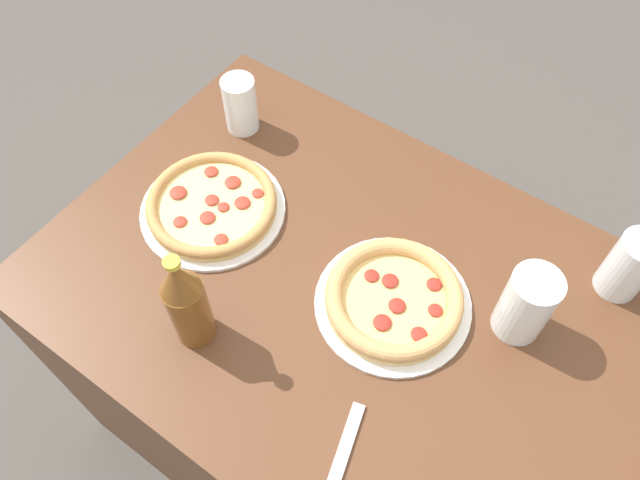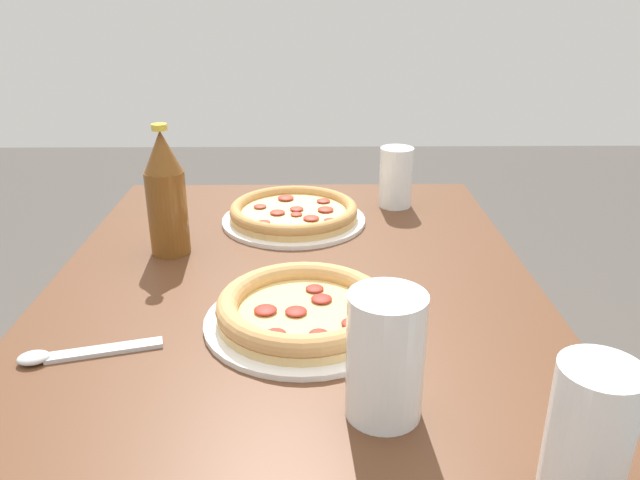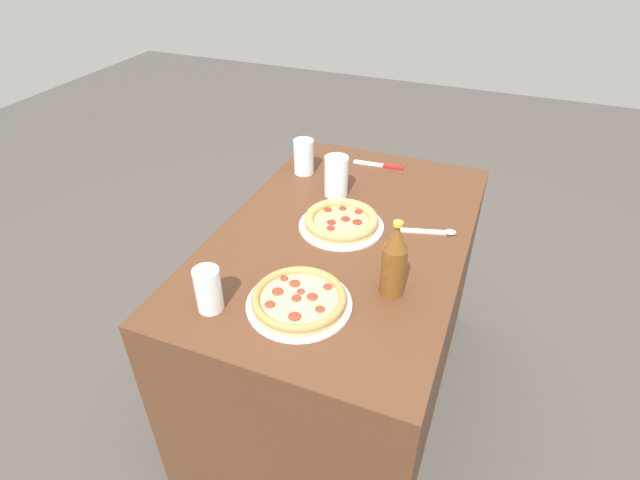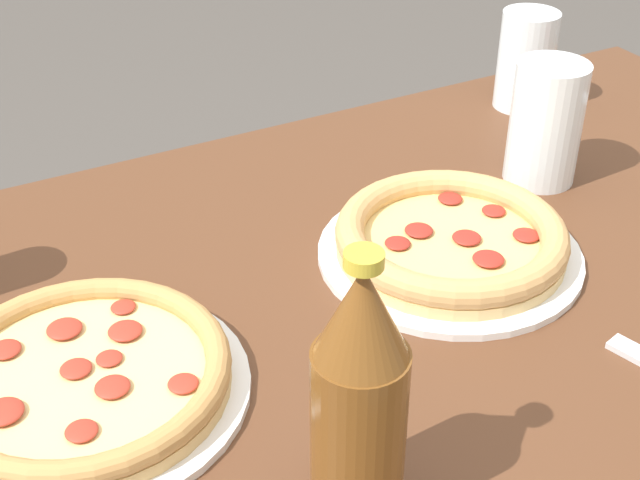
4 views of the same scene
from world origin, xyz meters
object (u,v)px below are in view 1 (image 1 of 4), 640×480
Objects in this scene: pizza_veggie at (394,299)px; pizza_pepperoni at (212,205)px; spoon at (337,473)px; beer_bottle at (186,301)px; glass_cola at (525,307)px; glass_orange_juice at (241,107)px; glass_lemonade at (628,268)px.

pizza_pepperoni is at bearing 3.46° from pizza_veggie.
pizza_veggie is at bearing -74.83° from spoon.
beer_bottle reaches higher than pizza_pepperoni.
pizza_veggie is 0.98× the size of pizza_pepperoni.
pizza_pepperoni is 0.27m from beer_bottle.
glass_cola is 0.64× the size of beer_bottle.
pizza_veggie is 0.52m from glass_orange_juice.
glass_orange_juice is 0.79m from glass_lemonade.
pizza_pepperoni is 0.54m from spoon.
glass_orange_juice is 0.68m from glass_cola.
pizza_veggie reaches higher than spoon.
glass_orange_juice is at bearing -20.94° from pizza_veggie.
glass_orange_juice is at bearing -8.11° from glass_cola.
pizza_veggie is at bearing 24.98° from glass_cola.
glass_cola is (-0.58, -0.11, 0.05)m from pizza_pepperoni.
beer_bottle is (-0.14, 0.21, 0.09)m from pizza_pepperoni.
glass_lemonade reaches higher than pizza_veggie.
pizza_veggie is at bearing -176.54° from pizza_pepperoni.
pizza_pepperoni is 2.26× the size of glass_orange_juice.
pizza_veggie is 1.89× the size of glass_cola.
glass_orange_juice is 0.48m from beer_bottle.
glass_cola is 0.54m from beer_bottle.
beer_bottle reaches higher than glass_orange_juice.
glass_orange_juice is 0.73m from spoon.
spoon is at bearing 150.31° from pizza_pepperoni.
pizza_pepperoni is 1.93× the size of glass_cola.
glass_orange_juice reaches higher than spoon.
pizza_pepperoni is 0.75m from glass_lemonade.
beer_bottle is at bearing -10.03° from spoon.
glass_cola reaches higher than glass_orange_juice.
pizza_veggie is at bearing 159.06° from glass_orange_juice.
glass_cola is 1.09× the size of glass_lemonade.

